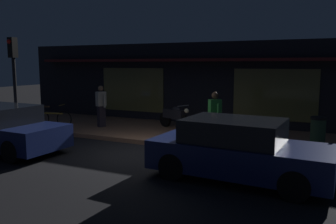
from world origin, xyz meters
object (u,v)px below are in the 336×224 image
(person_bystander, at_px, (215,117))
(parked_car_far, at_px, (238,150))
(bicycle_parked, at_px, (53,118))
(trash_bin, at_px, (318,132))
(traffic_light_pole, at_px, (14,70))
(person_photographer, at_px, (101,105))
(parked_car_near, at_px, (2,129))
(motorcycle, at_px, (175,116))

(person_bystander, height_order, parked_car_far, person_bystander)
(bicycle_parked, bearing_deg, person_bystander, -1.33)
(trash_bin, distance_m, parked_car_far, 3.98)
(person_bystander, distance_m, traffic_light_pole, 7.18)
(person_photographer, xyz_separation_m, person_bystander, (5.12, -1.02, 0.00))
(bicycle_parked, distance_m, person_photographer, 2.04)
(bicycle_parked, bearing_deg, parked_car_near, -72.32)
(parked_car_near, height_order, parked_car_far, same)
(person_photographer, bearing_deg, motorcycle, 17.14)
(motorcycle, height_order, person_bystander, person_bystander)
(trash_bin, relative_size, parked_car_far, 0.22)
(bicycle_parked, bearing_deg, traffic_light_pole, -88.13)
(motorcycle, height_order, traffic_light_pole, traffic_light_pole)
(traffic_light_pole, relative_size, parked_car_near, 0.87)
(bicycle_parked, height_order, person_photographer, person_photographer)
(motorcycle, xyz_separation_m, person_bystander, (2.24, -1.91, 0.38))
(traffic_light_pole, bearing_deg, bicycle_parked, 91.87)
(bicycle_parked, relative_size, person_photographer, 0.97)
(motorcycle, relative_size, parked_car_near, 0.38)
(motorcycle, xyz_separation_m, parked_car_far, (3.64, -4.52, 0.06))
(trash_bin, xyz_separation_m, traffic_light_pole, (-9.82, -2.70, 1.86))
(person_bystander, xyz_separation_m, trash_bin, (2.98, 1.04, -0.41))
(motorcycle, height_order, trash_bin, motorcycle)
(person_photographer, bearing_deg, trash_bin, 0.11)
(motorcycle, distance_m, person_bystander, 2.97)
(traffic_light_pole, bearing_deg, trash_bin, 15.39)
(bicycle_parked, height_order, traffic_light_pole, traffic_light_pole)
(person_bystander, relative_size, trash_bin, 1.80)
(parked_car_far, bearing_deg, motorcycle, 128.84)
(traffic_light_pole, distance_m, parked_car_far, 8.47)
(person_photographer, height_order, parked_car_near, person_photographer)
(person_photographer, bearing_deg, person_bystander, -11.28)
(person_photographer, distance_m, trash_bin, 8.11)
(traffic_light_pole, bearing_deg, parked_car_near, -55.70)
(bicycle_parked, xyz_separation_m, person_bystander, (6.89, -0.16, 0.52))
(motorcycle, relative_size, traffic_light_pole, 0.44)
(bicycle_parked, bearing_deg, parked_car_far, -18.51)
(traffic_light_pole, xyz_separation_m, parked_car_near, (0.98, -1.44, -1.77))
(motorcycle, distance_m, bicycle_parked, 4.97)
(bicycle_parked, bearing_deg, trash_bin, 5.07)
(trash_bin, height_order, traffic_light_pole, traffic_light_pole)
(person_bystander, height_order, parked_car_near, person_bystander)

